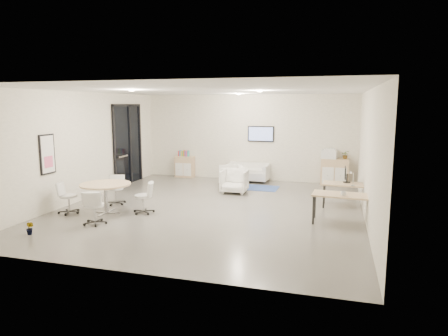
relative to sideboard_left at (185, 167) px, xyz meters
name	(u,v)px	position (x,y,z in m)	size (l,w,h in m)	color
room_shell	(212,150)	(2.49, -4.28, 1.19)	(9.60, 10.60, 4.80)	#5E5B55
glass_door	(128,142)	(-1.47, -1.77, 1.09)	(0.09, 1.90, 2.85)	black
artwork	(47,154)	(-1.49, -5.88, 1.13)	(0.05, 0.54, 1.04)	black
wall_tv	(261,134)	(2.99, 0.18, 1.34)	(0.98, 0.06, 0.58)	black
ceiling_spots	(214,92)	(2.29, -3.45, 2.77)	(3.14, 4.14, 0.03)	#FFEAC6
sideboard_left	(185,167)	(0.00, 0.00, 0.00)	(0.73, 0.38, 0.83)	tan
sideboard_right	(334,172)	(5.69, -0.04, 0.06)	(0.95, 0.46, 0.95)	tan
books	(184,153)	(-0.04, 0.00, 0.52)	(0.43, 0.14, 0.22)	red
printer	(330,154)	(5.50, -0.03, 0.70)	(0.57, 0.50, 0.36)	white
loveseat	(248,173)	(2.58, -0.17, -0.10)	(1.58, 0.85, 0.58)	silver
blue_rug	(256,188)	(3.13, -1.29, -0.41)	(1.48, 0.99, 0.01)	#2D478B
armchair_left	(231,176)	(2.30, -1.49, 0.01)	(0.82, 0.76, 0.84)	silver
armchair_right	(234,180)	(2.60, -2.25, 0.00)	(0.81, 0.76, 0.83)	silver
desk_rear	(347,186)	(6.05, -3.18, 0.19)	(1.33, 0.74, 0.67)	tan
desk_front	(342,197)	(5.91, -4.79, 0.23)	(1.40, 0.77, 0.71)	tan
monitor	(346,174)	(6.01, -3.03, 0.49)	(0.20, 0.50, 0.44)	black
round_table	(105,187)	(-0.02, -5.56, 0.30)	(1.30, 1.30, 0.79)	tan
meeting_chairs	(106,198)	(-0.02, -5.56, 0.00)	(2.59, 2.59, 0.82)	white
plant_cabinet	(345,156)	(6.04, -0.03, 0.65)	(0.27, 0.30, 0.23)	#3F7F3F
plant_floor	(30,232)	(-0.64, -7.59, -0.34)	(0.17, 0.30, 0.13)	#3F7F3F
cup	(344,193)	(5.94, -4.97, 0.36)	(0.13, 0.10, 0.13)	white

